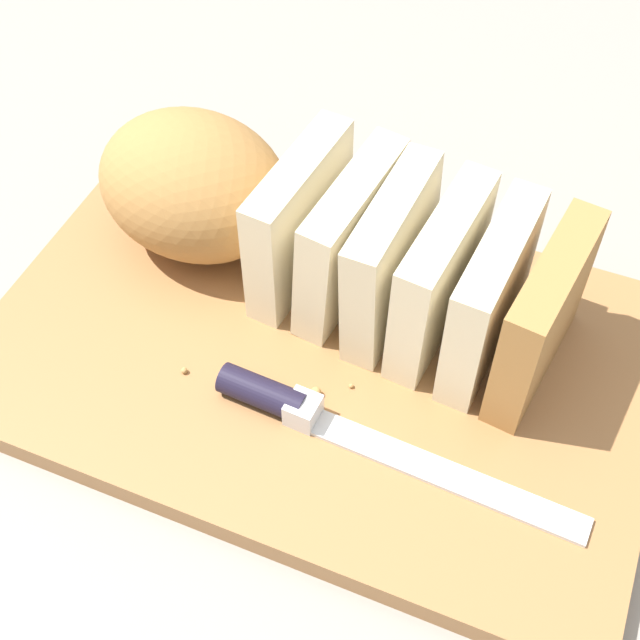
# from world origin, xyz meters

# --- Properties ---
(ground_plane) EXTENTS (3.00, 3.00, 0.00)m
(ground_plane) POSITION_xyz_m (0.00, 0.00, 0.00)
(ground_plane) COLOR gray
(cutting_board) EXTENTS (0.47, 0.31, 0.02)m
(cutting_board) POSITION_xyz_m (0.00, 0.00, 0.01)
(cutting_board) COLOR #9E6B3D
(cutting_board) RESTS_ON ground_plane
(bread_loaf) EXTENTS (0.36, 0.16, 0.10)m
(bread_loaf) POSITION_xyz_m (-0.04, 0.06, 0.07)
(bread_loaf) COLOR #A8753D
(bread_loaf) RESTS_ON cutting_board
(bread_knife) EXTENTS (0.25, 0.04, 0.02)m
(bread_knife) POSITION_xyz_m (0.02, -0.06, 0.03)
(bread_knife) COLOR silver
(bread_knife) RESTS_ON cutting_board
(crumb_near_knife) EXTENTS (0.01, 0.01, 0.01)m
(crumb_near_knife) POSITION_xyz_m (0.01, -0.04, 0.02)
(crumb_near_knife) COLOR tan
(crumb_near_knife) RESTS_ON cutting_board
(crumb_near_loaf) EXTENTS (0.00, 0.00, 0.00)m
(crumb_near_loaf) POSITION_xyz_m (0.03, -0.02, 0.02)
(crumb_near_loaf) COLOR tan
(crumb_near_loaf) RESTS_ON cutting_board
(crumb_stray_left) EXTENTS (0.00, 0.00, 0.00)m
(crumb_stray_left) POSITION_xyz_m (0.00, -0.06, 0.02)
(crumb_stray_left) COLOR tan
(crumb_stray_left) RESTS_ON cutting_board
(crumb_stray_right) EXTENTS (0.00, 0.00, 0.00)m
(crumb_stray_right) POSITION_xyz_m (-0.08, -0.05, 0.02)
(crumb_stray_right) COLOR tan
(crumb_stray_right) RESTS_ON cutting_board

